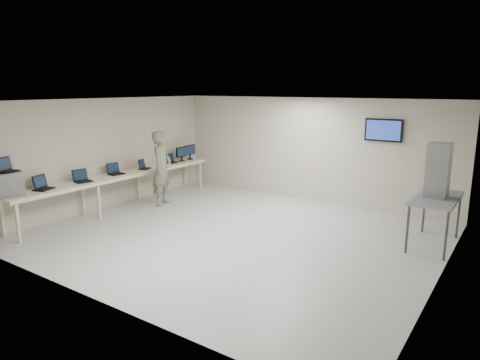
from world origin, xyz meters
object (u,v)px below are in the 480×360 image
Objects in this scene: side_table at (436,200)px; workbench at (120,177)px; equipment_box at (9,184)px; soldier at (162,168)px.

workbench is at bearing -166.67° from side_table.
workbench is 12.11× the size of equipment_box.
workbench is at bearing 120.10° from soldier.
side_table reaches higher than workbench.
soldier reaches higher than workbench.
equipment_box is at bearing -148.44° from side_table.
soldier is at bearing -172.62° from side_table.
side_table is at bearing -105.05° from soldier.
workbench is 3.66× the size of side_table.
workbench is 1.09m from soldier.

